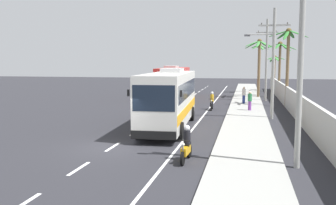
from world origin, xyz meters
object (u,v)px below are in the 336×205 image
at_px(utility_pole_mid, 272,60).
at_px(utility_pole_far, 267,59).
at_px(coach_bus_far_lane, 173,81).
at_px(palm_nearest, 259,60).
at_px(motorcycle_trailing, 212,102).
at_px(palm_second, 274,66).
at_px(pedestrian_near_kerb, 244,95).
at_px(palm_fourth, 288,51).
at_px(pedestrian_midwalk, 250,100).
at_px(utility_pole_nearest, 300,36).
at_px(motorcycle_beside_bus, 186,147).
at_px(palm_third, 280,57).
at_px(palm_farthest, 259,55).
at_px(coach_bus_foreground, 169,97).

xyz_separation_m(utility_pole_mid, utility_pole_far, (0.24, 13.54, 0.22)).
distance_m(coach_bus_far_lane, palm_nearest, 14.09).
bearing_deg(motorcycle_trailing, coach_bus_far_lane, 118.75).
distance_m(motorcycle_trailing, palm_nearest, 20.38).
height_order(coach_bus_far_lane, palm_second, palm_second).
height_order(pedestrian_near_kerb, palm_fourth, palm_fourth).
distance_m(pedestrian_midwalk, utility_pole_nearest, 18.06).
bearing_deg(utility_pole_nearest, utility_pole_mid, 90.75).
distance_m(motorcycle_beside_bus, palm_second, 41.22).
xyz_separation_m(coach_bus_far_lane, motorcycle_beside_bus, (6.15, -28.35, -1.38)).
xyz_separation_m(palm_nearest, palm_third, (2.29, -5.72, 0.43)).
distance_m(motorcycle_beside_bus, utility_pole_far, 27.70).
distance_m(pedestrian_midwalk, utility_pole_mid, 5.45).
bearing_deg(utility_pole_mid, utility_pole_far, 88.99).
height_order(utility_pole_mid, palm_second, utility_pole_mid).
height_order(palm_third, palm_farthest, palm_farthest).
distance_m(motorcycle_beside_bus, pedestrian_near_kerb, 22.79).
relative_size(pedestrian_midwalk, palm_second, 0.32).
relative_size(coach_bus_foreground, palm_second, 2.13).
bearing_deg(coach_bus_foreground, pedestrian_midwalk, 59.85).
relative_size(coach_bus_foreground, motorcycle_beside_bus, 5.77).
height_order(palm_nearest, palm_fourth, palm_fourth).
bearing_deg(palm_fourth, motorcycle_beside_bus, -106.44).
height_order(motorcycle_beside_bus, palm_farthest, palm_farthest).
bearing_deg(motorcycle_trailing, utility_pole_nearest, -74.23).
xyz_separation_m(utility_pole_far, palm_fourth, (1.74, -5.25, 0.68)).
distance_m(coach_bus_foreground, palm_second, 33.70).
bearing_deg(palm_third, utility_pole_nearest, -93.42).
bearing_deg(utility_pole_nearest, palm_second, 87.35).
height_order(coach_bus_foreground, palm_second, palm_second).
bearing_deg(utility_pole_mid, coach_bus_foreground, -142.42).
distance_m(coach_bus_foreground, pedestrian_near_kerb, 15.33).
xyz_separation_m(coach_bus_far_lane, motorcycle_trailing, (5.63, -10.26, -1.37)).
bearing_deg(utility_pole_nearest, motorcycle_beside_bus, 178.81).
bearing_deg(palm_second, coach_bus_foreground, -105.43).
xyz_separation_m(coach_bus_far_lane, utility_pole_nearest, (10.77, -28.44, 3.43)).
xyz_separation_m(palm_third, palm_fourth, (-0.11, -10.07, 0.44)).
bearing_deg(pedestrian_near_kerb, utility_pole_nearest, -98.27).
xyz_separation_m(coach_bus_foreground, utility_pole_mid, (6.89, 5.30, 2.46)).
bearing_deg(pedestrian_near_kerb, pedestrian_midwalk, -98.03).
bearing_deg(palm_second, palm_nearest, -126.49).
distance_m(pedestrian_near_kerb, utility_pole_mid, 10.09).
relative_size(coach_bus_foreground, utility_pole_nearest, 1.10).
bearing_deg(pedestrian_midwalk, utility_pole_mid, -48.48).
bearing_deg(utility_pole_mid, coach_bus_far_lane, 125.40).
bearing_deg(coach_bus_foreground, palm_nearest, 77.17).
bearing_deg(pedestrian_near_kerb, palm_nearest, 68.60).
xyz_separation_m(pedestrian_midwalk, utility_pole_far, (1.80, 9.67, 3.71)).
distance_m(pedestrian_midwalk, palm_nearest, 20.55).
bearing_deg(palm_nearest, palm_farthest, -91.98).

